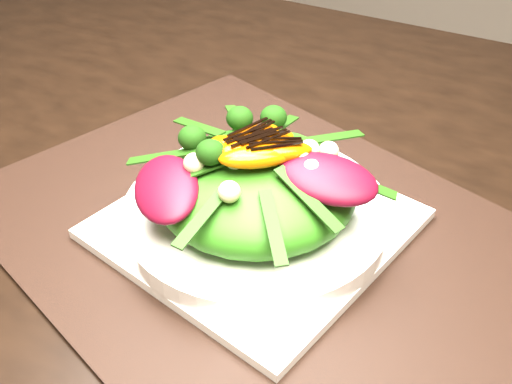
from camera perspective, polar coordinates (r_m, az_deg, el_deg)
The scene contains 10 objects.
dining_table at distance 0.83m, azimuth -10.35°, elevation 6.89°, with size 1.60×0.90×0.75m, color black.
placemat at distance 0.59m, azimuth -0.00°, elevation -3.54°, with size 0.54×0.41×0.00m, color black.
plate_base at distance 0.59m, azimuth -0.00°, elevation -3.01°, with size 0.26×0.26×0.01m, color white.
salad_bowl at distance 0.58m, azimuth -0.00°, elevation -1.93°, with size 0.26×0.26×0.02m, color silver.
lettuce_mound at distance 0.56m, azimuth -0.00°, elevation 0.43°, with size 0.19×0.19×0.06m, color #2D6A13.
radicchio_leaf at distance 0.52m, azimuth 6.89°, elevation 1.29°, with size 0.09×0.06×0.02m, color #460715.
orange_segment at distance 0.56m, azimuth -0.30°, elevation 5.39°, with size 0.07×0.03×0.02m, color #CF5003.
broccoli_floret at distance 0.59m, azimuth -5.08°, elevation 6.61°, with size 0.04×0.04×0.04m, color black.
macadamia_nut at distance 0.50m, azimuth 1.23°, elevation 0.48°, with size 0.02×0.02×0.02m, color beige.
balsamic_drizzle at distance 0.56m, azimuth -0.30°, elevation 6.23°, with size 0.05×0.00×0.00m, color black.
Camera 1 is at (0.47, -0.54, 1.14)m, focal length 42.00 mm.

